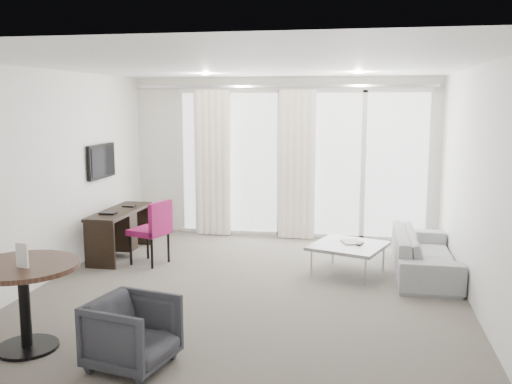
% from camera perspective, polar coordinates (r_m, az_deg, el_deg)
% --- Properties ---
extents(floor, '(5.00, 6.00, 0.00)m').
position_cam_1_polar(floor, '(6.76, -0.96, -10.05)').
color(floor, '#5F5A50').
rests_on(floor, ground).
extents(ceiling, '(5.00, 6.00, 0.00)m').
position_cam_1_polar(ceiling, '(6.40, -1.02, 12.54)').
color(ceiling, white).
rests_on(ceiling, ground).
extents(wall_left, '(0.00, 6.00, 2.60)m').
position_cam_1_polar(wall_left, '(7.37, -20.40, 1.38)').
color(wall_left, silver).
rests_on(wall_left, ground).
extents(wall_right, '(0.00, 6.00, 2.60)m').
position_cam_1_polar(wall_right, '(6.43, 21.38, 0.29)').
color(wall_right, silver).
rests_on(wall_right, ground).
extents(wall_front, '(5.00, 0.00, 2.60)m').
position_cam_1_polar(wall_front, '(3.62, -10.69, -5.65)').
color(wall_front, silver).
rests_on(wall_front, ground).
extents(window_panel, '(4.00, 0.02, 2.38)m').
position_cam_1_polar(window_panel, '(9.35, 4.53, 2.80)').
color(window_panel, white).
rests_on(window_panel, ground).
extents(window_frame, '(4.10, 0.06, 2.44)m').
position_cam_1_polar(window_frame, '(9.33, 4.52, 2.79)').
color(window_frame, white).
rests_on(window_frame, ground).
extents(curtain_left, '(0.60, 0.20, 2.38)m').
position_cam_1_polar(curtain_left, '(9.45, -4.37, 2.87)').
color(curtain_left, white).
rests_on(curtain_left, ground).
extents(curtain_right, '(0.60, 0.20, 2.38)m').
position_cam_1_polar(curtain_right, '(9.19, 4.11, 2.70)').
color(curtain_right, white).
rests_on(curtain_right, ground).
extents(curtain_track, '(4.80, 0.04, 0.04)m').
position_cam_1_polar(curtain_track, '(9.17, 2.62, 10.53)').
color(curtain_track, '#B2B2B7').
rests_on(curtain_track, ceiling).
extents(downlight_a, '(0.12, 0.12, 0.02)m').
position_cam_1_polar(downlight_a, '(8.16, -5.02, 11.67)').
color(downlight_a, '#FFE0B2').
rests_on(downlight_a, ceiling).
extents(downlight_b, '(0.12, 0.12, 0.02)m').
position_cam_1_polar(downlight_b, '(7.86, 10.21, 11.67)').
color(downlight_b, '#FFE0B2').
rests_on(downlight_b, ceiling).
extents(desk, '(0.45, 1.43, 0.67)m').
position_cam_1_polar(desk, '(8.46, -13.40, -4.01)').
color(desk, black).
rests_on(desk, floor).
extents(tv, '(0.05, 0.80, 0.50)m').
position_cam_1_polar(tv, '(8.61, -15.20, 2.99)').
color(tv, black).
rests_on(tv, wall_left).
extents(desk_chair, '(0.60, 0.58, 0.89)m').
position_cam_1_polar(desk_chair, '(7.95, -10.62, -3.96)').
color(desk_chair, maroon).
rests_on(desk_chair, floor).
extents(round_table, '(1.31, 1.31, 0.79)m').
position_cam_1_polar(round_table, '(5.58, -22.12, -10.58)').
color(round_table, '#372116').
rests_on(round_table, floor).
extents(menu_card, '(0.12, 0.04, 0.22)m').
position_cam_1_polar(menu_card, '(5.37, -22.23, -7.75)').
color(menu_card, white).
rests_on(menu_card, round_table).
extents(tub_armchair, '(0.77, 0.75, 0.59)m').
position_cam_1_polar(tub_armchair, '(5.01, -12.26, -13.61)').
color(tub_armchair, '#2B2C32').
rests_on(tub_armchair, floor).
extents(coffee_table, '(1.10, 1.10, 0.39)m').
position_cam_1_polar(coffee_table, '(7.52, 9.19, -6.63)').
color(coffee_table, gray).
rests_on(coffee_table, floor).
extents(remote, '(0.10, 0.18, 0.02)m').
position_cam_1_polar(remote, '(7.49, 10.36, -5.40)').
color(remote, black).
rests_on(remote, coffee_table).
extents(magazine, '(0.31, 0.35, 0.02)m').
position_cam_1_polar(magazine, '(7.58, 9.49, -5.22)').
color(magazine, gray).
rests_on(magazine, coffee_table).
extents(sofa, '(0.74, 1.90, 0.55)m').
position_cam_1_polar(sofa, '(7.70, 16.50, -5.88)').
color(sofa, gray).
rests_on(sofa, floor).
extents(terrace_slab, '(5.60, 3.00, 0.12)m').
position_cam_1_polar(terrace_slab, '(11.03, 5.30, -2.88)').
color(terrace_slab, '#4D4D50').
rests_on(terrace_slab, ground).
extents(rattan_chair_a, '(0.65, 0.65, 0.92)m').
position_cam_1_polar(rattan_chair_a, '(10.79, 10.89, -0.48)').
color(rattan_chair_a, '#4C371D').
rests_on(rattan_chair_a, terrace_slab).
extents(rattan_chair_b, '(0.75, 0.75, 0.89)m').
position_cam_1_polar(rattan_chair_b, '(10.82, 13.45, -0.61)').
color(rattan_chair_b, '#4C371D').
rests_on(rattan_chair_b, terrace_slab).
extents(rattan_table, '(0.59, 0.59, 0.50)m').
position_cam_1_polar(rattan_table, '(10.68, 9.53, -1.67)').
color(rattan_table, '#4C371D').
rests_on(rattan_table, terrace_slab).
extents(balustrade, '(5.50, 0.06, 1.05)m').
position_cam_1_polar(balustrade, '(12.36, 5.98, 1.03)').
color(balustrade, '#B2B2B7').
rests_on(balustrade, terrace_slab).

